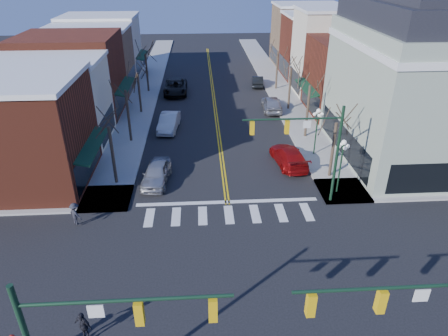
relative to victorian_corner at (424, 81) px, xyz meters
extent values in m
plane|color=black|center=(-16.50, -14.50, -6.66)|extent=(160.00, 160.00, 0.00)
cube|color=#9E9B93|center=(-25.25, 5.50, -6.58)|extent=(3.50, 70.00, 0.15)
cube|color=#9E9B93|center=(-7.75, 5.50, -6.58)|extent=(3.50, 70.00, 0.15)
cube|color=maroon|center=(-32.00, -2.75, -2.66)|extent=(10.00, 8.50, 8.00)
cube|color=beige|center=(-32.00, 5.00, -2.91)|extent=(10.00, 7.00, 7.50)
cube|color=maroon|center=(-32.00, 13.00, -2.41)|extent=(10.00, 9.00, 8.50)
cube|color=#967453|center=(-32.00, 21.25, -2.76)|extent=(10.00, 7.50, 7.80)
cube|color=beige|center=(-32.00, 29.00, -2.56)|extent=(10.00, 8.00, 8.20)
cube|color=maroon|center=(-1.00, 11.25, -2.66)|extent=(10.00, 8.50, 8.00)
cube|color=beige|center=(-1.00, 19.00, -1.66)|extent=(10.00, 7.00, 10.00)
cube|color=maroon|center=(-1.00, 26.50, -2.41)|extent=(10.00, 8.00, 8.50)
cube|color=#967453|center=(-1.00, 34.50, -2.16)|extent=(10.00, 8.00, 9.00)
cube|color=#97A58E|center=(0.00, 0.00, -1.16)|extent=(12.00, 14.00, 11.00)
cube|color=white|center=(0.00, 0.00, 2.94)|extent=(12.25, 14.25, 0.50)
cube|color=black|center=(0.00, 0.00, 5.24)|extent=(11.40, 13.40, 1.80)
cylinder|color=#14331E|center=(-20.65, -21.90, -0.26)|extent=(6.50, 0.12, 0.12)
cube|color=gold|center=(-20.33, -21.90, -0.81)|extent=(0.28, 0.28, 0.90)
cube|color=gold|center=(-18.05, -21.90, -0.81)|extent=(0.28, 0.28, 0.90)
cylinder|color=#14331E|center=(-12.35, -21.90, -0.26)|extent=(6.50, 0.12, 0.12)
cube|color=gold|center=(-12.68, -21.90, -0.81)|extent=(0.28, 0.28, 0.90)
cube|color=gold|center=(-14.95, -21.90, -0.81)|extent=(0.28, 0.28, 0.90)
cylinder|color=#14331E|center=(-9.10, -7.10, -3.06)|extent=(0.20, 0.20, 7.20)
cylinder|color=#14331E|center=(-12.35, -7.10, -0.26)|extent=(6.50, 0.12, 0.12)
cube|color=gold|center=(-12.68, -7.10, -0.81)|extent=(0.28, 0.28, 0.90)
cube|color=gold|center=(-14.95, -7.10, -0.81)|extent=(0.28, 0.28, 0.90)
cylinder|color=#14331E|center=(-8.30, -6.00, -4.66)|extent=(0.12, 0.12, 4.00)
sphere|color=white|center=(-8.30, -6.00, -2.51)|extent=(0.36, 0.36, 0.36)
cylinder|color=#14331E|center=(-8.30, 0.50, -4.66)|extent=(0.12, 0.12, 4.00)
sphere|color=white|center=(-8.30, 0.50, -2.51)|extent=(0.36, 0.36, 0.36)
cylinder|color=#382B21|center=(-24.90, -3.50, -4.28)|extent=(0.24, 0.24, 4.76)
cylinder|color=#382B21|center=(-24.90, 4.50, -4.14)|extent=(0.24, 0.24, 5.04)
cylinder|color=#382B21|center=(-24.90, 12.50, -4.38)|extent=(0.24, 0.24, 4.55)
cylinder|color=#382B21|center=(-24.90, 20.50, -4.21)|extent=(0.24, 0.24, 4.90)
cylinder|color=#382B21|center=(-8.10, -3.50, -4.35)|extent=(0.24, 0.24, 4.62)
cylinder|color=#382B21|center=(-8.10, 4.50, -4.07)|extent=(0.24, 0.24, 5.18)
cylinder|color=#382B21|center=(-8.10, 12.50, -4.24)|extent=(0.24, 0.24, 4.83)
cylinder|color=#382B21|center=(-8.10, 20.50, -4.17)|extent=(0.24, 0.24, 4.97)
imported|color=#A5A5AA|center=(-21.78, -3.47, -5.87)|extent=(2.37, 4.81, 1.58)
imported|color=silver|center=(-21.45, 7.30, -5.85)|extent=(2.24, 5.06, 1.62)
imported|color=black|center=(-21.30, 19.51, -5.80)|extent=(2.84, 6.16, 1.71)
imported|color=#990D0F|center=(-10.92, -1.13, -5.88)|extent=(2.79, 5.56, 1.55)
imported|color=#A9A9AE|center=(-10.10, 12.28, -5.81)|extent=(2.20, 5.07, 1.70)
imported|color=black|center=(-10.35, 22.20, -5.97)|extent=(1.87, 4.29, 1.37)
imported|color=black|center=(-23.80, -17.95, -5.73)|extent=(0.99, 0.75, 1.56)
imported|color=#21212A|center=(-26.50, -8.93, -5.72)|extent=(1.15, 1.09, 1.56)
camera|label=1|loc=(-18.27, -30.83, 8.90)|focal=32.00mm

